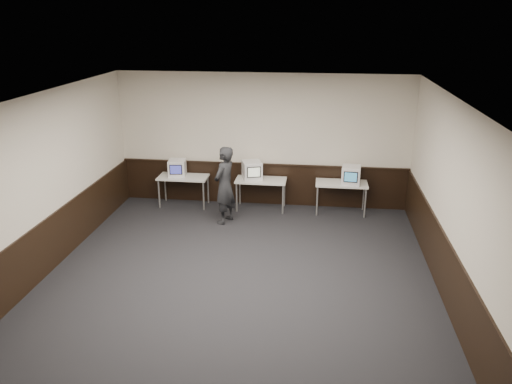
# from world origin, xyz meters

# --- Properties ---
(floor) EXTENTS (8.00, 8.00, 0.00)m
(floor) POSITION_xyz_m (0.00, 0.00, 0.00)
(floor) COLOR black
(floor) RESTS_ON ground
(ceiling) EXTENTS (8.00, 8.00, 0.00)m
(ceiling) POSITION_xyz_m (0.00, 0.00, 3.20)
(ceiling) COLOR white
(ceiling) RESTS_ON back_wall
(back_wall) EXTENTS (7.00, 0.00, 7.00)m
(back_wall) POSITION_xyz_m (0.00, 4.00, 1.60)
(back_wall) COLOR beige
(back_wall) RESTS_ON ground
(front_wall) EXTENTS (7.00, 0.00, 7.00)m
(front_wall) POSITION_xyz_m (0.00, -4.00, 1.60)
(front_wall) COLOR beige
(front_wall) RESTS_ON ground
(left_wall) EXTENTS (0.00, 8.00, 8.00)m
(left_wall) POSITION_xyz_m (-3.50, 0.00, 1.60)
(left_wall) COLOR beige
(left_wall) RESTS_ON ground
(right_wall) EXTENTS (0.00, 8.00, 8.00)m
(right_wall) POSITION_xyz_m (3.50, 0.00, 1.60)
(right_wall) COLOR beige
(right_wall) RESTS_ON ground
(wainscot_back) EXTENTS (6.98, 0.04, 1.00)m
(wainscot_back) POSITION_xyz_m (0.00, 3.98, 0.50)
(wainscot_back) COLOR black
(wainscot_back) RESTS_ON back_wall
(wainscot_left) EXTENTS (0.04, 7.98, 1.00)m
(wainscot_left) POSITION_xyz_m (-3.48, 0.00, 0.50)
(wainscot_left) COLOR black
(wainscot_left) RESTS_ON left_wall
(wainscot_right) EXTENTS (0.04, 7.98, 1.00)m
(wainscot_right) POSITION_xyz_m (3.48, 0.00, 0.50)
(wainscot_right) COLOR black
(wainscot_right) RESTS_ON right_wall
(wainscot_rail) EXTENTS (6.98, 0.06, 0.04)m
(wainscot_rail) POSITION_xyz_m (0.00, 3.96, 1.02)
(wainscot_rail) COLOR black
(wainscot_rail) RESTS_ON wainscot_back
(desk_left) EXTENTS (1.20, 0.60, 0.75)m
(desk_left) POSITION_xyz_m (-1.90, 3.60, 0.68)
(desk_left) COLOR silver
(desk_left) RESTS_ON ground
(desk_center) EXTENTS (1.20, 0.60, 0.75)m
(desk_center) POSITION_xyz_m (0.00, 3.60, 0.68)
(desk_center) COLOR silver
(desk_center) RESTS_ON ground
(desk_right) EXTENTS (1.20, 0.60, 0.75)m
(desk_right) POSITION_xyz_m (1.90, 3.60, 0.68)
(desk_right) COLOR silver
(desk_right) RESTS_ON ground
(emac_left) EXTENTS (0.45, 0.47, 0.40)m
(emac_left) POSITION_xyz_m (-2.04, 3.62, 0.95)
(emac_left) COLOR white
(emac_left) RESTS_ON desk_left
(emac_center) EXTENTS (0.56, 0.57, 0.43)m
(emac_center) POSITION_xyz_m (-0.21, 3.61, 0.97)
(emac_center) COLOR white
(emac_center) RESTS_ON desk_center
(emac_right) EXTENTS (0.46, 0.49, 0.42)m
(emac_right) POSITION_xyz_m (2.10, 3.55, 0.96)
(emac_right) COLOR white
(emac_right) RESTS_ON desk_right
(person) EXTENTS (0.63, 0.75, 1.76)m
(person) POSITION_xyz_m (-0.71, 2.70, 0.88)
(person) COLOR black
(person) RESTS_ON ground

